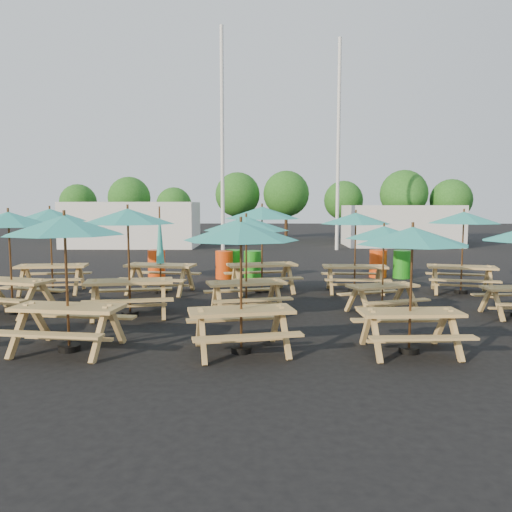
{
  "coord_description": "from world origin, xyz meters",
  "views": [
    {
      "loc": [
        0.23,
        -13.12,
        2.58
      ],
      "look_at": [
        0.0,
        1.5,
        1.1
      ],
      "focal_mm": 35.0,
      "sensor_mm": 36.0,
      "label": 1
    }
  ],
  "objects_px": {
    "waste_bin_0": "(157,264)",
    "picnic_unit_4": "(128,223)",
    "picnic_unit_7": "(246,230)",
    "waste_bin_2": "(233,264)",
    "picnic_unit_1": "(9,225)",
    "picnic_unit_9": "(412,244)",
    "picnic_unit_10": "(384,238)",
    "picnic_unit_14": "(464,223)",
    "picnic_unit_2": "(50,220)",
    "waste_bin_5": "(402,264)",
    "waste_bin_4": "(378,264)",
    "picnic_unit_3": "(65,233)",
    "waste_bin_3": "(253,265)",
    "picnic_unit_5": "(160,258)",
    "picnic_unit_11": "(356,223)",
    "waste_bin_1": "(224,265)",
    "picnic_unit_6": "(241,239)",
    "picnic_unit_8": "(262,218)"
  },
  "relations": [
    {
      "from": "picnic_unit_3",
      "to": "picnic_unit_8",
      "type": "relative_size",
      "value": 0.9
    },
    {
      "from": "picnic_unit_14",
      "to": "waste_bin_0",
      "type": "relative_size",
      "value": 2.55
    },
    {
      "from": "picnic_unit_8",
      "to": "waste_bin_1",
      "type": "height_order",
      "value": "picnic_unit_8"
    },
    {
      "from": "picnic_unit_4",
      "to": "picnic_unit_7",
      "type": "height_order",
      "value": "picnic_unit_4"
    },
    {
      "from": "picnic_unit_3",
      "to": "picnic_unit_7",
      "type": "relative_size",
      "value": 0.98
    },
    {
      "from": "waste_bin_1",
      "to": "waste_bin_3",
      "type": "relative_size",
      "value": 1.0
    },
    {
      "from": "picnic_unit_14",
      "to": "waste_bin_0",
      "type": "xyz_separation_m",
      "value": [
        -9.7,
        3.14,
        -1.59
      ]
    },
    {
      "from": "picnic_unit_6",
      "to": "waste_bin_2",
      "type": "height_order",
      "value": "picnic_unit_6"
    },
    {
      "from": "picnic_unit_4",
      "to": "picnic_unit_9",
      "type": "distance_m",
      "value": 6.37
    },
    {
      "from": "picnic_unit_9",
      "to": "waste_bin_4",
      "type": "xyz_separation_m",
      "value": [
        1.57,
        9.33,
        -1.43
      ]
    },
    {
      "from": "picnic_unit_10",
      "to": "picnic_unit_14",
      "type": "xyz_separation_m",
      "value": [
        3.0,
        2.89,
        0.26
      ]
    },
    {
      "from": "picnic_unit_7",
      "to": "picnic_unit_9",
      "type": "distance_m",
      "value": 4.32
    },
    {
      "from": "picnic_unit_5",
      "to": "picnic_unit_6",
      "type": "bearing_deg",
      "value": -56.63
    },
    {
      "from": "waste_bin_0",
      "to": "picnic_unit_4",
      "type": "bearing_deg",
      "value": -83.41
    },
    {
      "from": "picnic_unit_3",
      "to": "picnic_unit_10",
      "type": "bearing_deg",
      "value": 33.74
    },
    {
      "from": "picnic_unit_8",
      "to": "picnic_unit_4",
      "type": "bearing_deg",
      "value": -147.93
    },
    {
      "from": "picnic_unit_5",
      "to": "waste_bin_4",
      "type": "distance_m",
      "value": 7.95
    },
    {
      "from": "picnic_unit_10",
      "to": "waste_bin_1",
      "type": "bearing_deg",
      "value": 106.39
    },
    {
      "from": "waste_bin_3",
      "to": "waste_bin_2",
      "type": "bearing_deg",
      "value": 154.51
    },
    {
      "from": "picnic_unit_6",
      "to": "picnic_unit_14",
      "type": "relative_size",
      "value": 0.95
    },
    {
      "from": "picnic_unit_4",
      "to": "picnic_unit_7",
      "type": "relative_size",
      "value": 1.04
    },
    {
      "from": "waste_bin_0",
      "to": "waste_bin_1",
      "type": "height_order",
      "value": "same"
    },
    {
      "from": "picnic_unit_1",
      "to": "waste_bin_3",
      "type": "relative_size",
      "value": 2.63
    },
    {
      "from": "picnic_unit_1",
      "to": "picnic_unit_10",
      "type": "xyz_separation_m",
      "value": [
        8.85,
        0.09,
        -0.29
      ]
    },
    {
      "from": "picnic_unit_6",
      "to": "waste_bin_3",
      "type": "bearing_deg",
      "value": 77.21
    },
    {
      "from": "picnic_unit_8",
      "to": "waste_bin_1",
      "type": "xyz_separation_m",
      "value": [
        -1.34,
        2.77,
        -1.72
      ]
    },
    {
      "from": "picnic_unit_4",
      "to": "picnic_unit_7",
      "type": "distance_m",
      "value": 2.74
    },
    {
      "from": "waste_bin_2",
      "to": "waste_bin_4",
      "type": "xyz_separation_m",
      "value": [
        5.23,
        0.1,
        0.0
      ]
    },
    {
      "from": "picnic_unit_5",
      "to": "picnic_unit_7",
      "type": "bearing_deg",
      "value": -37.64
    },
    {
      "from": "picnic_unit_2",
      "to": "waste_bin_5",
      "type": "xyz_separation_m",
      "value": [
        11.19,
        3.23,
        -1.66
      ]
    },
    {
      "from": "waste_bin_2",
      "to": "picnic_unit_8",
      "type": "bearing_deg",
      "value": -71.34
    },
    {
      "from": "picnic_unit_11",
      "to": "waste_bin_1",
      "type": "bearing_deg",
      "value": 148.83
    },
    {
      "from": "picnic_unit_1",
      "to": "picnic_unit_2",
      "type": "height_order",
      "value": "picnic_unit_2"
    },
    {
      "from": "picnic_unit_3",
      "to": "waste_bin_5",
      "type": "relative_size",
      "value": 2.46
    },
    {
      "from": "picnic_unit_1",
      "to": "picnic_unit_9",
      "type": "relative_size",
      "value": 1.17
    },
    {
      "from": "picnic_unit_9",
      "to": "waste_bin_0",
      "type": "bearing_deg",
      "value": 121.58
    },
    {
      "from": "picnic_unit_1",
      "to": "waste_bin_4",
      "type": "bearing_deg",
      "value": 47.28
    },
    {
      "from": "picnic_unit_7",
      "to": "waste_bin_2",
      "type": "xyz_separation_m",
      "value": [
        -0.69,
        6.1,
        -1.52
      ]
    },
    {
      "from": "picnic_unit_10",
      "to": "picnic_unit_11",
      "type": "relative_size",
      "value": 0.98
    },
    {
      "from": "waste_bin_2",
      "to": "picnic_unit_10",
      "type": "bearing_deg",
      "value": -57.12
    },
    {
      "from": "picnic_unit_7",
      "to": "waste_bin_0",
      "type": "height_order",
      "value": "picnic_unit_7"
    },
    {
      "from": "picnic_unit_3",
      "to": "waste_bin_2",
      "type": "relative_size",
      "value": 2.46
    },
    {
      "from": "picnic_unit_6",
      "to": "picnic_unit_14",
      "type": "xyz_separation_m",
      "value": [
        6.23,
        6.08,
        0.08
      ]
    },
    {
      "from": "waste_bin_2",
      "to": "waste_bin_5",
      "type": "relative_size",
      "value": 1.0
    },
    {
      "from": "waste_bin_0",
      "to": "waste_bin_2",
      "type": "relative_size",
      "value": 1.0
    },
    {
      "from": "picnic_unit_4",
      "to": "waste_bin_0",
      "type": "height_order",
      "value": "picnic_unit_4"
    },
    {
      "from": "picnic_unit_2",
      "to": "picnic_unit_7",
      "type": "height_order",
      "value": "picnic_unit_2"
    },
    {
      "from": "picnic_unit_10",
      "to": "waste_bin_2",
      "type": "relative_size",
      "value": 2.36
    },
    {
      "from": "waste_bin_3",
      "to": "waste_bin_4",
      "type": "bearing_deg",
      "value": 5.47
    },
    {
      "from": "picnic_unit_5",
      "to": "waste_bin_3",
      "type": "xyz_separation_m",
      "value": [
        2.66,
        2.93,
        -0.56
      ]
    }
  ]
}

